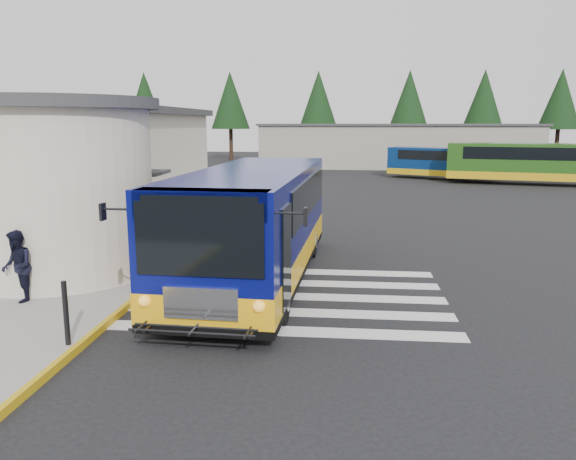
# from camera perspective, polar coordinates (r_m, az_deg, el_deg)

# --- Properties ---
(ground) EXTENTS (140.00, 140.00, 0.00)m
(ground) POSITION_cam_1_polar(r_m,az_deg,el_deg) (14.92, 1.86, -5.87)
(ground) COLOR black
(ground) RESTS_ON ground
(sidewalk) EXTENTS (10.00, 34.00, 0.15)m
(sidewalk) POSITION_cam_1_polar(r_m,az_deg,el_deg) (21.21, -22.41, -1.45)
(sidewalk) COLOR gray
(sidewalk) RESTS_ON ground
(curb_strip) EXTENTS (0.12, 34.00, 0.16)m
(curb_strip) POSITION_cam_1_polar(r_m,az_deg,el_deg) (19.39, -9.37, -1.84)
(curb_strip) COLOR gold
(curb_strip) RESTS_ON ground
(station_building) EXTENTS (12.70, 18.70, 4.80)m
(station_building) POSITION_cam_1_polar(r_m,az_deg,el_deg) (24.28, -23.50, 5.88)
(station_building) COLOR beige
(station_building) RESTS_ON ground
(crosswalk) EXTENTS (8.00, 5.35, 0.01)m
(crosswalk) POSITION_cam_1_polar(r_m,az_deg,el_deg) (14.20, -0.38, -6.72)
(crosswalk) COLOR silver
(crosswalk) RESTS_ON ground
(depot_building) EXTENTS (26.40, 8.40, 4.20)m
(depot_building) POSITION_cam_1_polar(r_m,az_deg,el_deg) (56.54, 10.90, 8.44)
(depot_building) COLOR gray
(depot_building) RESTS_ON ground
(tree_line) EXTENTS (58.40, 4.40, 10.00)m
(tree_line) POSITION_cam_1_polar(r_m,az_deg,el_deg) (64.54, 10.66, 12.87)
(tree_line) COLOR black
(tree_line) RESTS_ON ground
(transit_bus) EXTENTS (3.96, 11.00, 3.07)m
(transit_bus) POSITION_cam_1_polar(r_m,az_deg,el_deg) (15.34, -3.40, 0.21)
(transit_bus) COLOR #080D60
(transit_bus) RESTS_ON ground
(pedestrian_a) EXTENTS (0.43, 0.65, 1.75)m
(pedestrian_a) POSITION_cam_1_polar(r_m,az_deg,el_deg) (15.85, -23.65, -1.98)
(pedestrian_a) COLOR black
(pedestrian_a) RESTS_ON sidewalk
(pedestrian_b) EXTENTS (1.01, 1.04, 1.69)m
(pedestrian_b) POSITION_cam_1_polar(r_m,az_deg,el_deg) (14.56, -25.83, -3.34)
(pedestrian_b) COLOR black
(pedestrian_b) RESTS_ON sidewalk
(bollard) EXTENTS (0.10, 0.10, 1.25)m
(bollard) POSITION_cam_1_polar(r_m,az_deg,el_deg) (11.44, -21.63, -7.85)
(bollard) COLOR black
(bollard) RESTS_ON sidewalk
(far_bus_a) EXTENTS (8.11, 5.77, 2.07)m
(far_bus_a) POSITION_cam_1_polar(r_m,az_deg,el_deg) (45.03, 15.30, 6.71)
(far_bus_a) COLOR navy
(far_bus_a) RESTS_ON ground
(far_bus_b) EXTENTS (9.94, 4.85, 2.47)m
(far_bus_b) POSITION_cam_1_polar(r_m,az_deg,el_deg) (43.11, 22.34, 6.47)
(far_bus_b) COLOR #204D14
(far_bus_b) RESTS_ON ground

